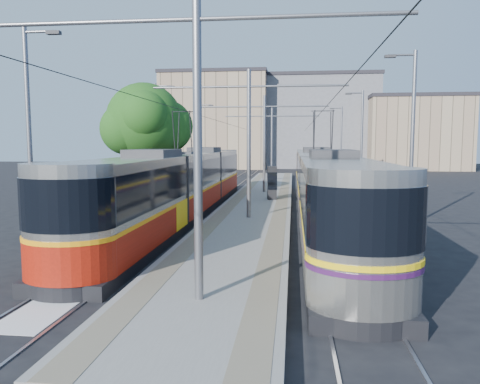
# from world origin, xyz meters

# --- Properties ---
(ground) EXTENTS (160.00, 160.00, 0.00)m
(ground) POSITION_xyz_m (0.00, 0.00, 0.00)
(ground) COLOR black
(ground) RESTS_ON ground
(platform) EXTENTS (4.00, 50.00, 0.30)m
(platform) POSITION_xyz_m (0.00, 17.00, 0.15)
(platform) COLOR gray
(platform) RESTS_ON ground
(tactile_strip_left) EXTENTS (0.70, 50.00, 0.01)m
(tactile_strip_left) POSITION_xyz_m (-1.45, 17.00, 0.30)
(tactile_strip_left) COLOR gray
(tactile_strip_left) RESTS_ON platform
(tactile_strip_right) EXTENTS (0.70, 50.00, 0.01)m
(tactile_strip_right) POSITION_xyz_m (1.45, 17.00, 0.30)
(tactile_strip_right) COLOR gray
(tactile_strip_right) RESTS_ON platform
(rails) EXTENTS (8.71, 70.00, 0.03)m
(rails) POSITION_xyz_m (0.00, 17.00, 0.02)
(rails) COLOR gray
(rails) RESTS_ON ground
(track_arrow) EXTENTS (1.20, 5.00, 0.01)m
(track_arrow) POSITION_xyz_m (-3.60, -3.00, 0.01)
(track_arrow) COLOR silver
(track_arrow) RESTS_ON ground
(tram_left) EXTENTS (2.43, 27.96, 5.50)m
(tram_left) POSITION_xyz_m (-3.60, 10.07, 1.71)
(tram_left) COLOR black
(tram_left) RESTS_ON ground
(tram_right) EXTENTS (2.43, 31.37, 5.50)m
(tram_right) POSITION_xyz_m (3.60, 10.37, 1.86)
(tram_right) COLOR black
(tram_right) RESTS_ON ground
(catenary) EXTENTS (9.20, 70.00, 7.00)m
(catenary) POSITION_xyz_m (0.00, 14.15, 4.52)
(catenary) COLOR slate
(catenary) RESTS_ON platform
(street_lamps) EXTENTS (15.18, 38.22, 8.00)m
(street_lamps) POSITION_xyz_m (-0.00, 21.00, 4.18)
(street_lamps) COLOR slate
(street_lamps) RESTS_ON ground
(shelter) EXTENTS (0.70, 1.02, 2.10)m
(shelter) POSITION_xyz_m (0.77, 15.51, 1.40)
(shelter) COLOR black
(shelter) RESTS_ON platform
(tree) EXTENTS (5.22, 4.82, 7.58)m
(tree) POSITION_xyz_m (-6.79, 14.43, 5.12)
(tree) COLOR #382314
(tree) RESTS_ON ground
(building_left) EXTENTS (16.32, 12.24, 14.73)m
(building_left) POSITION_xyz_m (-10.00, 60.00, 7.37)
(building_left) COLOR tan
(building_left) RESTS_ON ground
(building_centre) EXTENTS (18.36, 14.28, 14.52)m
(building_centre) POSITION_xyz_m (6.00, 64.00, 7.27)
(building_centre) COLOR slate
(building_centre) RESTS_ON ground
(building_right) EXTENTS (14.28, 10.20, 10.80)m
(building_right) POSITION_xyz_m (20.00, 58.00, 5.41)
(building_right) COLOR tan
(building_right) RESTS_ON ground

